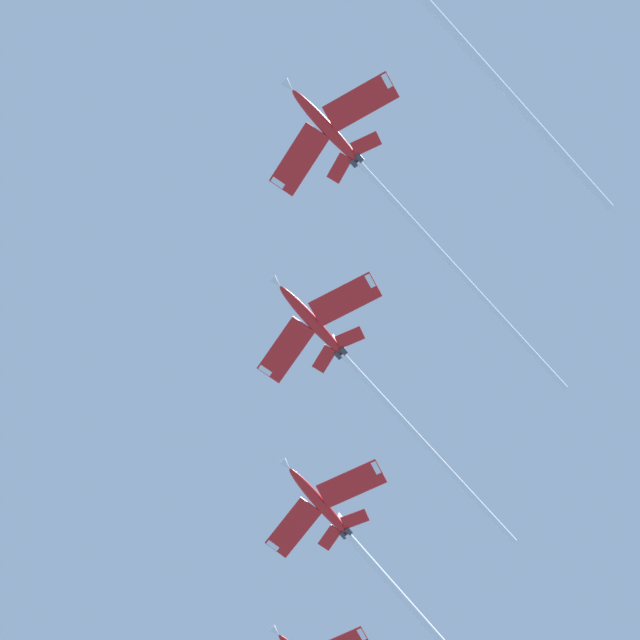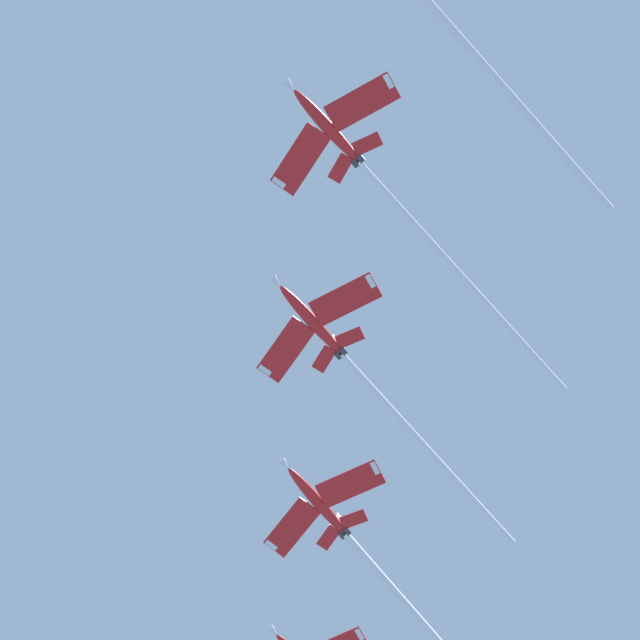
# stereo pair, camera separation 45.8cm
# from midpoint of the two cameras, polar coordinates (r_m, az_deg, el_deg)

# --- Properties ---
(jet_second) EXTENTS (50.93, 19.85, 12.48)m
(jet_second) POSITION_cam_midpoint_polar(r_m,az_deg,el_deg) (157.88, 2.32, 6.64)
(jet_second) COLOR red
(jet_third) EXTENTS (46.46, 19.90, 11.09)m
(jet_third) POSITION_cam_midpoint_polar(r_m,az_deg,el_deg) (163.79, 1.29, -1.76)
(jet_third) COLOR red
(jet_fourth) EXTENTS (51.70, 19.98, 13.35)m
(jet_fourth) POSITION_cam_midpoint_polar(r_m,az_deg,el_deg) (174.71, 2.51, -10.98)
(jet_fourth) COLOR red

